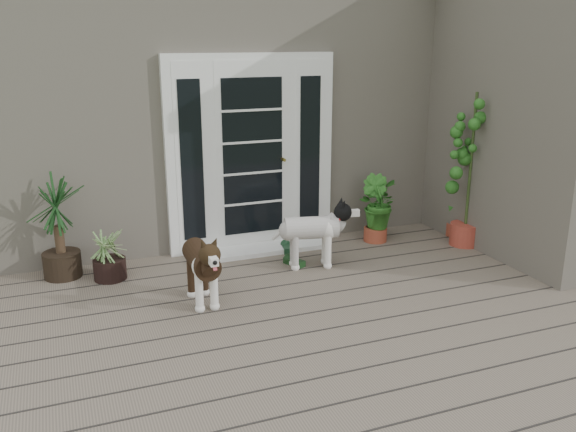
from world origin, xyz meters
name	(u,v)px	position (x,y,z in m)	size (l,w,h in m)	color
deck	(357,330)	(0.00, 0.40, 0.06)	(6.20, 4.60, 0.12)	#6B5B4C
house_main	(219,102)	(0.00, 4.65, 1.55)	(7.40, 4.00, 3.10)	#665E54
house_wing	(550,120)	(2.90, 1.50, 1.55)	(1.60, 2.40, 3.10)	#665E54
door_unit	(252,154)	(-0.20, 2.60, 1.19)	(1.90, 0.14, 2.15)	white
door_step	(259,249)	(-0.20, 2.40, 0.14)	(1.60, 0.40, 0.05)	white
brindle_dog	(202,271)	(-1.11, 1.28, 0.43)	(0.32, 0.74, 0.62)	#332012
white_dog	(311,238)	(0.16, 1.75, 0.43)	(0.32, 0.75, 0.62)	white
spider_plant	(108,252)	(-1.83, 2.17, 0.40)	(0.53, 0.53, 0.57)	#8FA163
yucca	(58,228)	(-2.27, 2.40, 0.63)	(0.70, 0.70, 1.01)	black
herb_a	(377,214)	(1.22, 2.27, 0.43)	(0.49, 0.49, 0.62)	#1D6624
herb_b	(376,217)	(1.20, 2.24, 0.41)	(0.38, 0.38, 0.57)	#2A601B
herb_c	(460,213)	(2.23, 2.06, 0.40)	(0.36, 0.36, 0.56)	#25611B
sapling	(470,168)	(2.09, 1.75, 1.02)	(0.53, 0.53, 1.80)	#255D1A
clog_left	(294,261)	(0.01, 1.85, 0.16)	(0.13, 0.28, 0.08)	#143315
clog_right	(287,247)	(0.10, 2.29, 0.16)	(0.14, 0.29, 0.09)	#16371E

